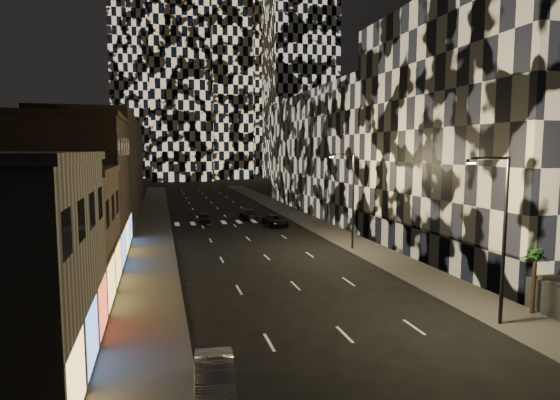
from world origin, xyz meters
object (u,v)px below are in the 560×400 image
streetlight_far (351,194)px  streetlight_near (501,228)px  car_dark_oncoming (249,214)px  car_dark_rightlane (275,221)px  car_dark_midlane (205,218)px  car_silver_parked (214,378)px  palm_tree (535,260)px

streetlight_far → streetlight_near: bearing=-90.0°
car_dark_oncoming → car_dark_rightlane: car_dark_oncoming is taller
car_dark_midlane → car_dark_oncoming: car_dark_oncoming is taller
car_silver_parked → car_dark_oncoming: (10.01, 45.77, -0.03)m
streetlight_far → car_dark_rightlane: (-3.53, 15.29, -4.67)m
car_silver_parked → palm_tree: bearing=17.6°
car_dark_oncoming → car_dark_rightlane: (2.01, -7.09, -0.01)m
car_dark_midlane → streetlight_far: bearing=-54.4°
streetlight_near → palm_tree: size_ratio=2.38×
car_silver_parked → streetlight_far: bearing=61.1°
car_dark_oncoming → car_dark_rightlane: 7.37m
car_dark_oncoming → palm_tree: palm_tree is taller
streetlight_far → car_dark_oncoming: (-5.54, 22.38, -4.67)m
car_silver_parked → streetlight_near: bearing=17.1°
car_dark_midlane → palm_tree: (15.00, -38.87, 2.59)m
car_dark_rightlane → palm_tree: 35.14m
car_silver_parked → palm_tree: (18.70, 4.29, 2.55)m
streetlight_far → palm_tree: streetlight_far is taller
car_dark_oncoming → palm_tree: size_ratio=1.25×
streetlight_far → car_dark_rightlane: bearing=103.0°
streetlight_far → car_dark_midlane: streetlight_far is taller
car_dark_rightlane → streetlight_near: bearing=-89.3°
streetlight_near → palm_tree: streetlight_near is taller
car_dark_midlane → palm_tree: palm_tree is taller
streetlight_far → palm_tree: bearing=-80.7°
streetlight_near → car_dark_oncoming: bearing=97.4°
streetlight_near → streetlight_far: bearing=90.0°
car_dark_oncoming → car_dark_midlane: bearing=23.1°
streetlight_near → car_silver_parked: size_ratio=2.06×
streetlight_far → car_dark_midlane: 23.51m
streetlight_far → palm_tree: size_ratio=2.38×
car_dark_oncoming → streetlight_near: bearing=98.0°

